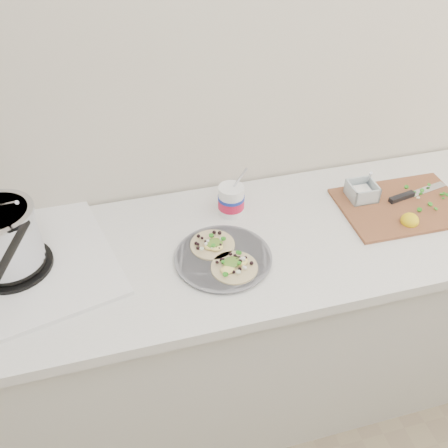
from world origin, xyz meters
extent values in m
cube|color=beige|center=(0.00, 1.73, 1.30)|extent=(3.50, 0.05, 2.60)
cube|color=beige|center=(0.00, 1.43, 0.43)|extent=(2.40, 0.62, 0.86)
cube|color=silver|center=(0.00, 1.41, 0.88)|extent=(2.44, 0.66, 0.04)
cube|color=silver|center=(-0.76, 1.47, 0.91)|extent=(0.68, 0.65, 0.01)
cylinder|color=black|center=(-0.76, 1.47, 0.92)|extent=(0.24, 0.24, 0.01)
torus|color=black|center=(-0.76, 1.47, 0.94)|extent=(0.20, 0.20, 0.02)
cylinder|color=silver|center=(-0.76, 1.47, 1.04)|extent=(0.20, 0.20, 0.18)
cylinder|color=slate|center=(-0.13, 1.35, 0.91)|extent=(0.29, 0.29, 0.01)
cylinder|color=slate|center=(-0.13, 1.35, 0.91)|extent=(0.31, 0.31, 0.00)
cylinder|color=white|center=(-0.04, 1.57, 0.95)|extent=(0.09, 0.09, 0.11)
cylinder|color=#C5153C|center=(-0.04, 1.57, 0.95)|extent=(0.09, 0.09, 0.04)
cylinder|color=#192D99|center=(-0.04, 1.57, 0.97)|extent=(0.09, 0.09, 0.01)
cube|color=brown|center=(0.56, 1.44, 0.91)|extent=(0.45, 0.31, 0.01)
cube|color=white|center=(0.44, 1.52, 0.93)|extent=(0.06, 0.06, 0.03)
ellipsoid|color=yellow|center=(0.53, 1.35, 0.93)|extent=(0.06, 0.06, 0.05)
cube|color=silver|center=(0.69, 1.50, 0.91)|extent=(0.17, 0.06, 0.00)
cube|color=black|center=(0.57, 1.47, 0.92)|extent=(0.11, 0.04, 0.02)
camera|label=1|loc=(-0.42, 0.25, 2.00)|focal=40.00mm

